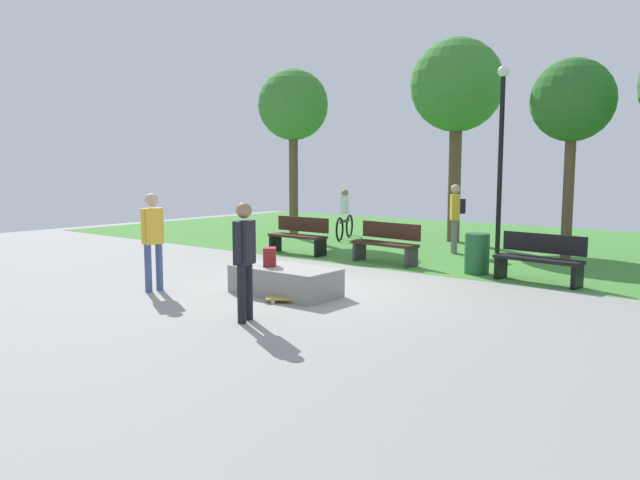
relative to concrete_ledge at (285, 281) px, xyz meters
name	(u,v)px	position (x,y,z in m)	size (l,w,h in m)	color
ground_plane	(320,289)	(0.16, 0.76, -0.23)	(28.00, 28.00, 0.00)	gray
grass_lawn	(500,244)	(0.16, 9.00, -0.23)	(26.60, 11.53, 0.01)	#478C38
concrete_ledge	(285,281)	(0.00, 0.00, 0.00)	(1.83, 0.93, 0.47)	gray
backpack_on_ledge	(270,257)	(-0.27, -0.09, 0.39)	(0.28, 0.20, 0.32)	maroon
skater_performing_trick	(245,253)	(0.78, -1.71, 0.74)	(0.30, 0.41, 1.67)	black
skater_watching	(153,234)	(-1.97, -1.21, 0.76)	(0.22, 0.43, 1.70)	#3F5184
skateboard_by_ledge	(291,299)	(0.51, -0.42, -0.17)	(0.76, 0.63, 0.08)	gold
park_bench_far_left	(299,235)	(-3.01, 3.91, 0.25)	(1.60, 0.47, 0.91)	#331E14
park_bench_near_path	(387,242)	(-0.46, 3.94, 0.25)	(1.64, 0.64, 0.91)	#331E14
park_bench_far_right	(540,257)	(3.02, 3.73, 0.25)	(1.64, 0.63, 0.91)	black
tree_tall_oak	(573,103)	(2.47, 7.20, 3.39)	(1.90, 1.90, 4.63)	brown
tree_leaning_ash	(293,107)	(-5.51, 6.60, 3.74)	(2.12, 2.12, 5.09)	brown
tree_slender_maple	(457,88)	(-1.13, 8.62, 4.16)	(2.62, 2.62, 5.77)	brown
lamp_post	(501,142)	(0.86, 7.03, 2.53)	(0.28, 0.28, 4.60)	black
trash_bin	(477,254)	(1.69, 3.93, 0.18)	(0.49, 0.49, 0.82)	#1E592D
pedestrian_with_backpack	(456,212)	(0.03, 6.37, 0.81)	(0.44, 0.43, 1.73)	slate
cyclist_on_bicycle	(345,218)	(-4.08, 7.31, 0.40)	(0.69, 1.73, 1.52)	black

